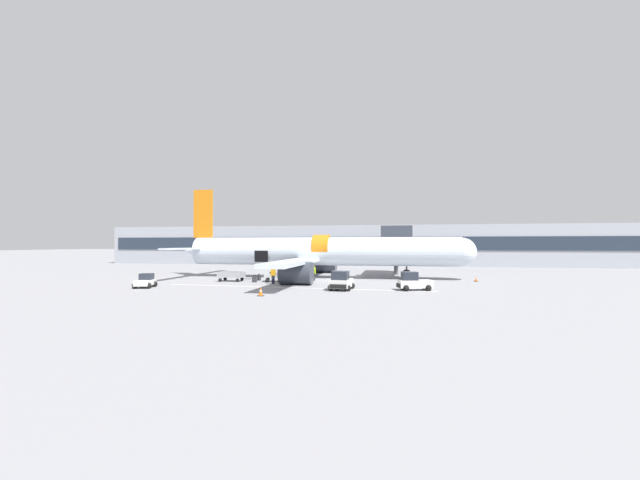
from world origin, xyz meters
TOP-DOWN VIEW (x-y plane):
  - ground_plane at (0.00, 0.00)m, footprint 500.00×500.00m
  - apron_marking_line at (-1.61, -8.12)m, footprint 26.66×1.64m
  - terminal_strip at (0.00, 34.88)m, footprint 103.52×8.53m
  - jet_bridge_stub at (8.26, 9.62)m, footprint 3.87×11.28m
  - airplane at (-1.39, 3.23)m, footprint 36.89×34.08m
  - baggage_tug_lead at (9.67, -8.20)m, footprint 3.30×2.21m
  - baggage_tug_mid at (-15.67, -10.67)m, footprint 2.14×2.59m
  - baggage_tug_rear at (3.16, -9.05)m, footprint 2.30×3.23m
  - baggage_cart_loading at (-5.07, -2.45)m, footprint 3.45×2.51m
  - baggage_cart_queued at (-10.18, -2.99)m, footprint 3.83×1.95m
  - ground_crew_loader_a at (-2.22, -1.06)m, footprint 0.55×0.55m
  - ground_crew_loader_b at (-1.28, -3.20)m, footprint 0.57×0.50m
  - ground_crew_driver at (-4.64, -4.91)m, footprint 0.57×0.57m
  - ground_crew_supervisor at (-1.14, -0.49)m, footprint 0.55×0.55m
  - suitcase_on_tarmac_upright at (-7.14, -3.77)m, footprint 0.54×0.24m
  - suitcase_on_tarmac_spare at (-7.38, -1.58)m, footprint 0.46×0.42m
  - safety_cone_nose at (17.02, 1.74)m, footprint 0.43×0.43m
  - safety_cone_engine_left at (-2.71, -14.42)m, footprint 0.49×0.49m

SIDE VIEW (x-z plane):
  - ground_plane at x=0.00m, z-range 0.00..0.00m
  - apron_marking_line at x=-1.61m, z-range 0.00..0.01m
  - safety_cone_nose at x=17.02m, z-range -0.02..0.54m
  - suitcase_on_tarmac_spare at x=-7.38m, z-range -0.05..0.70m
  - suitcase_on_tarmac_upright at x=-7.14m, z-range -0.05..0.74m
  - safety_cone_engine_left at x=-2.71m, z-range -0.02..0.72m
  - baggage_cart_loading at x=-5.07m, z-range -0.03..1.06m
  - baggage_cart_queued at x=-10.18m, z-range 0.00..1.05m
  - baggage_tug_mid at x=-15.67m, z-range -0.11..1.25m
  - baggage_tug_lead at x=9.67m, z-range -0.13..1.56m
  - baggage_tug_rear at x=3.16m, z-range -0.12..1.64m
  - ground_crew_loader_b at x=-1.28m, z-range 0.04..1.71m
  - ground_crew_loader_a at x=-2.22m, z-range 0.04..1.77m
  - ground_crew_supervisor at x=-1.14m, z-range 0.04..1.77m
  - ground_crew_driver at x=-4.64m, z-range 0.05..1.85m
  - airplane at x=-1.39m, z-range -2.54..8.82m
  - terminal_strip at x=0.00m, z-range 0.00..7.86m
  - jet_bridge_stub at x=8.26m, z-range 1.44..7.95m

